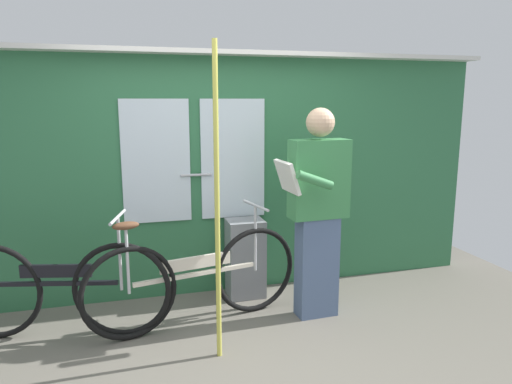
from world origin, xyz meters
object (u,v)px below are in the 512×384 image
at_px(passenger_reading_newspaper, 317,209).
at_px(handrail_pole, 217,207).
at_px(bicycle_near_door, 56,288).
at_px(trash_bin_by_wall, 245,258).
at_px(bicycle_leaning_behind, 195,279).

distance_m(passenger_reading_newspaper, handrail_pole, 1.04).
bearing_deg(passenger_reading_newspaper, bicycle_near_door, -7.47).
bearing_deg(bicycle_near_door, passenger_reading_newspaper, 8.70).
height_order(trash_bin_by_wall, handrail_pole, handrail_pole).
relative_size(bicycle_leaning_behind, passenger_reading_newspaper, 1.02).
relative_size(bicycle_near_door, trash_bin_by_wall, 2.32).
height_order(bicycle_near_door, handrail_pole, handrail_pole).
relative_size(bicycle_leaning_behind, handrail_pole, 0.82).
xyz_separation_m(bicycle_leaning_behind, handrail_pole, (0.09, -0.53, 0.71)).
bearing_deg(bicycle_leaning_behind, bicycle_near_door, 163.54).
relative_size(bicycle_leaning_behind, trash_bin_by_wall, 2.46).
bearing_deg(handrail_pole, bicycle_near_door, 152.15).
distance_m(bicycle_near_door, passenger_reading_newspaper, 2.14).
distance_m(bicycle_leaning_behind, handrail_pole, 0.89).
xyz_separation_m(trash_bin_by_wall, handrail_pole, (-0.45, -1.01, 0.74)).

